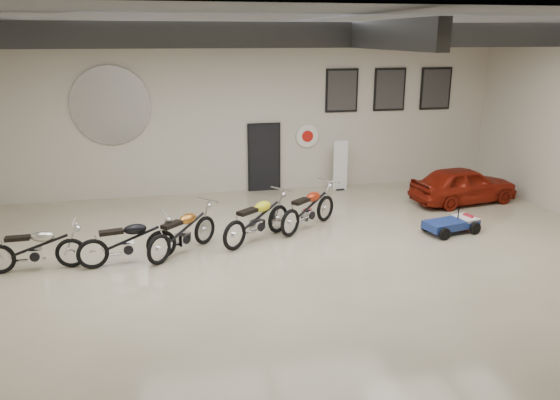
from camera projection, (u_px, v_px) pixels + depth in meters
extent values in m
cube|color=#BBB08F|center=(292.00, 264.00, 11.81)|extent=(16.00, 12.00, 0.01)
cube|color=slate|center=(293.00, 22.00, 10.36)|extent=(16.00, 12.00, 0.01)
cube|color=beige|center=(247.00, 112.00, 16.70)|extent=(16.00, 0.02, 5.00)
cube|color=black|center=(264.00, 158.00, 17.17)|extent=(0.92, 0.08, 2.10)
imported|color=maroon|center=(464.00, 185.00, 16.03)|extent=(1.75, 3.36, 1.09)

